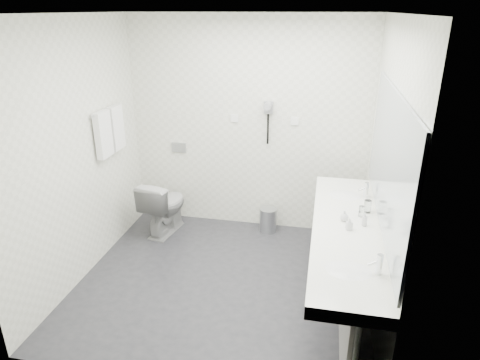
# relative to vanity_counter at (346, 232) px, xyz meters

# --- Properties ---
(floor) EXTENTS (2.80, 2.80, 0.00)m
(floor) POSITION_rel_vanity_counter_xyz_m (-1.12, 0.20, -0.80)
(floor) COLOR #2A2A30
(floor) RESTS_ON ground
(ceiling) EXTENTS (2.80, 2.80, 0.00)m
(ceiling) POSITION_rel_vanity_counter_xyz_m (-1.12, 0.20, 1.70)
(ceiling) COLOR white
(ceiling) RESTS_ON wall_back
(wall_back) EXTENTS (2.80, 0.00, 2.80)m
(wall_back) POSITION_rel_vanity_counter_xyz_m (-1.12, 1.50, 0.45)
(wall_back) COLOR white
(wall_back) RESTS_ON floor
(wall_front) EXTENTS (2.80, 0.00, 2.80)m
(wall_front) POSITION_rel_vanity_counter_xyz_m (-1.12, -1.10, 0.45)
(wall_front) COLOR white
(wall_front) RESTS_ON floor
(wall_left) EXTENTS (0.00, 2.60, 2.60)m
(wall_left) POSITION_rel_vanity_counter_xyz_m (-2.52, 0.20, 0.45)
(wall_left) COLOR white
(wall_left) RESTS_ON floor
(wall_right) EXTENTS (0.00, 2.60, 2.60)m
(wall_right) POSITION_rel_vanity_counter_xyz_m (0.27, 0.20, 0.45)
(wall_right) COLOR white
(wall_right) RESTS_ON floor
(vanity_counter) EXTENTS (0.55, 2.20, 0.10)m
(vanity_counter) POSITION_rel_vanity_counter_xyz_m (0.00, 0.00, 0.00)
(vanity_counter) COLOR white
(vanity_counter) RESTS_ON floor
(vanity_panel) EXTENTS (0.03, 2.15, 0.75)m
(vanity_panel) POSITION_rel_vanity_counter_xyz_m (0.02, 0.00, -0.42)
(vanity_panel) COLOR gray
(vanity_panel) RESTS_ON floor
(vanity_post_far) EXTENTS (0.06, 0.06, 0.75)m
(vanity_post_far) POSITION_rel_vanity_counter_xyz_m (0.05, 1.04, -0.42)
(vanity_post_far) COLOR silver
(vanity_post_far) RESTS_ON floor
(mirror) EXTENTS (0.02, 2.20, 1.05)m
(mirror) POSITION_rel_vanity_counter_xyz_m (0.26, 0.00, 0.65)
(mirror) COLOR #B2BCC6
(mirror) RESTS_ON wall_right
(basin_near) EXTENTS (0.40, 0.31, 0.05)m
(basin_near) POSITION_rel_vanity_counter_xyz_m (0.00, -0.65, 0.04)
(basin_near) COLOR white
(basin_near) RESTS_ON vanity_counter
(basin_far) EXTENTS (0.40, 0.31, 0.05)m
(basin_far) POSITION_rel_vanity_counter_xyz_m (0.00, 0.65, 0.04)
(basin_far) COLOR white
(basin_far) RESTS_ON vanity_counter
(faucet_near) EXTENTS (0.04, 0.04, 0.15)m
(faucet_near) POSITION_rel_vanity_counter_xyz_m (0.19, -0.65, 0.12)
(faucet_near) COLOR silver
(faucet_near) RESTS_ON vanity_counter
(faucet_far) EXTENTS (0.04, 0.04, 0.15)m
(faucet_far) POSITION_rel_vanity_counter_xyz_m (0.19, 0.65, 0.12)
(faucet_far) COLOR silver
(faucet_far) RESTS_ON vanity_counter
(soap_bottle_a) EXTENTS (0.06, 0.06, 0.11)m
(soap_bottle_a) POSITION_rel_vanity_counter_xyz_m (0.02, -0.05, 0.10)
(soap_bottle_a) COLOR silver
(soap_bottle_a) RESTS_ON vanity_counter
(soap_bottle_b) EXTENTS (0.10, 0.10, 0.09)m
(soap_bottle_b) POSITION_rel_vanity_counter_xyz_m (-0.02, 0.11, 0.10)
(soap_bottle_b) COLOR silver
(soap_bottle_b) RESTS_ON vanity_counter
(soap_bottle_c) EXTENTS (0.05, 0.05, 0.12)m
(soap_bottle_c) POSITION_rel_vanity_counter_xyz_m (0.15, 0.05, 0.11)
(soap_bottle_c) COLOR silver
(soap_bottle_c) RESTS_ON vanity_counter
(glass_left) EXTENTS (0.06, 0.06, 0.10)m
(glass_left) POSITION_rel_vanity_counter_xyz_m (0.13, 0.22, 0.10)
(glass_left) COLOR silver
(glass_left) RESTS_ON vanity_counter
(glass_right) EXTENTS (0.07, 0.07, 0.11)m
(glass_right) POSITION_rel_vanity_counter_xyz_m (0.19, 0.31, 0.11)
(glass_right) COLOR silver
(glass_right) RESTS_ON vanity_counter
(toilet) EXTENTS (0.49, 0.72, 0.68)m
(toilet) POSITION_rel_vanity_counter_xyz_m (-2.05, 1.08, -0.46)
(toilet) COLOR white
(toilet) RESTS_ON floor
(flush_plate) EXTENTS (0.18, 0.02, 0.12)m
(flush_plate) POSITION_rel_vanity_counter_xyz_m (-1.98, 1.49, 0.15)
(flush_plate) COLOR #B2B5BA
(flush_plate) RESTS_ON wall_back
(pedal_bin) EXTENTS (0.27, 0.27, 0.29)m
(pedal_bin) POSITION_rel_vanity_counter_xyz_m (-0.83, 1.32, -0.66)
(pedal_bin) COLOR #B2B5BA
(pedal_bin) RESTS_ON floor
(bin_lid) EXTENTS (0.21, 0.21, 0.02)m
(bin_lid) POSITION_rel_vanity_counter_xyz_m (-0.83, 1.32, -0.50)
(bin_lid) COLOR #B2B5BA
(bin_lid) RESTS_ON pedal_bin
(towel_rail) EXTENTS (0.02, 0.62, 0.02)m
(towel_rail) POSITION_rel_vanity_counter_xyz_m (-2.47, 0.75, 0.75)
(towel_rail) COLOR silver
(towel_rail) RESTS_ON wall_left
(towel_near) EXTENTS (0.07, 0.24, 0.48)m
(towel_near) POSITION_rel_vanity_counter_xyz_m (-2.46, 0.61, 0.53)
(towel_near) COLOR white
(towel_near) RESTS_ON towel_rail
(towel_far) EXTENTS (0.07, 0.24, 0.48)m
(towel_far) POSITION_rel_vanity_counter_xyz_m (-2.46, 0.89, 0.53)
(towel_far) COLOR white
(towel_far) RESTS_ON towel_rail
(dryer_cradle) EXTENTS (0.10, 0.04, 0.14)m
(dryer_cradle) POSITION_rel_vanity_counter_xyz_m (-0.88, 1.47, 0.70)
(dryer_cradle) COLOR gray
(dryer_cradle) RESTS_ON wall_back
(dryer_barrel) EXTENTS (0.08, 0.14, 0.08)m
(dryer_barrel) POSITION_rel_vanity_counter_xyz_m (-0.88, 1.40, 0.73)
(dryer_barrel) COLOR gray
(dryer_barrel) RESTS_ON dryer_cradle
(dryer_cord) EXTENTS (0.02, 0.02, 0.35)m
(dryer_cord) POSITION_rel_vanity_counter_xyz_m (-0.88, 1.46, 0.45)
(dryer_cord) COLOR black
(dryer_cord) RESTS_ON dryer_cradle
(switch_plate_a) EXTENTS (0.09, 0.02, 0.09)m
(switch_plate_a) POSITION_rel_vanity_counter_xyz_m (-1.27, 1.49, 0.55)
(switch_plate_a) COLOR white
(switch_plate_a) RESTS_ON wall_back
(switch_plate_b) EXTENTS (0.09, 0.02, 0.09)m
(switch_plate_b) POSITION_rel_vanity_counter_xyz_m (-0.57, 1.49, 0.55)
(switch_plate_b) COLOR white
(switch_plate_b) RESTS_ON wall_back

